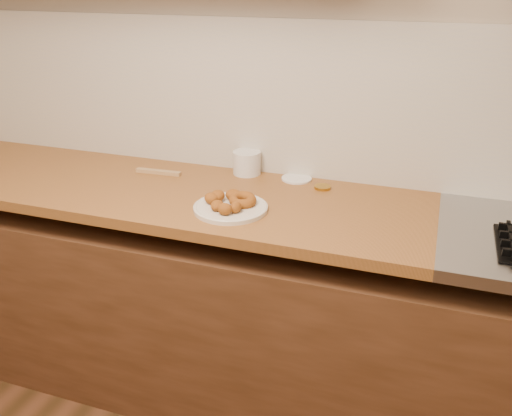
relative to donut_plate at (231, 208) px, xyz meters
name	(u,v)px	position (x,y,z in m)	size (l,w,h in m)	color
wall_back	(316,61)	(0.18, 0.42, 0.44)	(4.00, 0.02, 2.70)	tan
base_cabinet	(287,324)	(0.18, 0.11, -0.52)	(3.60, 0.60, 0.77)	brown
butcher_block	(131,187)	(-0.47, 0.11, -0.03)	(2.30, 0.62, 0.04)	#965A30
backsplash	(314,102)	(0.18, 0.41, 0.29)	(3.60, 0.02, 0.60)	#BCB8AB
donut_plate	(231,208)	(0.00, 0.00, 0.00)	(0.26, 0.26, 0.01)	beige
ring_donut	(242,200)	(0.03, 0.03, 0.02)	(0.10, 0.10, 0.03)	brown
fried_dough_chunks	(223,201)	(-0.03, -0.01, 0.03)	(0.16, 0.18, 0.04)	brown
plastic_tub	(247,163)	(-0.07, 0.36, 0.04)	(0.11, 0.11, 0.09)	silver
tub_lid	(297,179)	(0.14, 0.36, 0.00)	(0.12, 0.12, 0.01)	silver
brass_jar_lid	(322,187)	(0.26, 0.30, 0.00)	(0.06, 0.06, 0.01)	#A87F27
wooden_utensil	(158,172)	(-0.41, 0.24, 0.00)	(0.19, 0.02, 0.01)	#A88454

